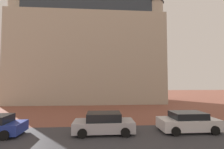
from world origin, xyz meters
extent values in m
plane|color=brown|center=(0.00, 10.00, 0.00)|extent=(120.00, 120.00, 0.00)
cube|color=#38383D|center=(0.00, 8.67, 0.00)|extent=(120.00, 6.48, 0.00)
cube|color=#B2A893|center=(-2.79, 29.34, 7.97)|extent=(27.13, 10.94, 15.94)
cube|color=#2D3842|center=(-2.79, 29.34, 17.14)|extent=(24.96, 10.07, 2.40)
cube|color=#B2A893|center=(-3.33, 29.34, 14.48)|extent=(5.63, 5.63, 28.97)
cylinder|color=#B2A893|center=(-14.86, 25.37, 9.93)|extent=(2.80, 2.80, 19.87)
cylinder|color=#B2A893|center=(9.27, 25.37, 9.06)|extent=(2.80, 2.80, 18.12)
cylinder|color=black|center=(-6.78, 11.00, 0.32)|extent=(0.64, 0.22, 0.64)
cylinder|color=black|center=(-6.78, 9.20, 0.32)|extent=(0.64, 0.22, 0.64)
cube|color=#B2B2BC|center=(-0.32, 10.10, 0.55)|extent=(4.40, 1.82, 0.75)
cube|color=black|center=(-0.32, 10.10, 1.22)|extent=(2.46, 1.60, 0.58)
cylinder|color=black|center=(1.14, 11.01, 0.32)|extent=(0.64, 0.22, 0.64)
cylinder|color=black|center=(1.14, 9.19, 0.32)|extent=(0.64, 0.22, 0.64)
cylinder|color=black|center=(-1.77, 11.01, 0.32)|extent=(0.64, 0.22, 0.64)
cylinder|color=black|center=(-1.77, 9.19, 0.32)|extent=(0.64, 0.22, 0.64)
cube|color=silver|center=(6.14, 10.10, 0.58)|extent=(4.38, 1.89, 0.80)
cube|color=black|center=(6.14, 10.10, 1.22)|extent=(2.45, 1.66, 0.48)
cylinder|color=black|center=(7.58, 11.04, 0.32)|extent=(0.64, 0.22, 0.64)
cylinder|color=black|center=(7.58, 9.16, 0.32)|extent=(0.64, 0.22, 0.64)
cylinder|color=black|center=(4.69, 11.04, 0.32)|extent=(0.64, 0.22, 0.64)
cylinder|color=black|center=(4.69, 9.16, 0.32)|extent=(0.64, 0.22, 0.64)
camera|label=1|loc=(-0.55, -1.41, 3.75)|focal=24.68mm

